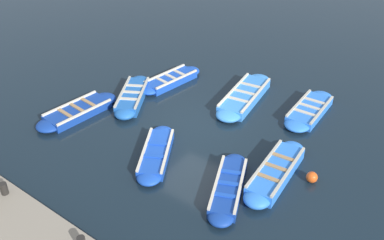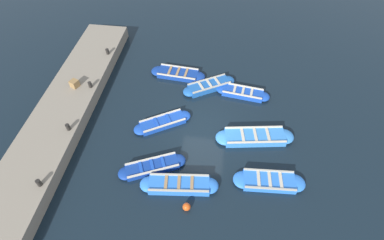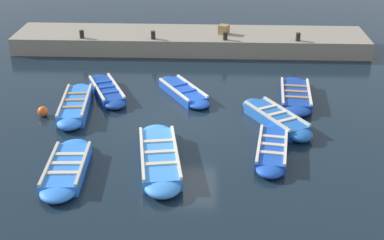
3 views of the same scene
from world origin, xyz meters
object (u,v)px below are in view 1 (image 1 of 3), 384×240
(boat_outer_left, at_px, (171,80))
(boat_alongside, at_px, (156,154))
(boat_far_corner, at_px, (276,172))
(boat_stern_in, at_px, (228,187))
(boat_end_of_row, at_px, (310,110))
(boat_drifting, at_px, (245,96))
(buoy_orange_near, at_px, (312,177))
(boat_inner_gap, at_px, (78,111))
(bollard_mid_south, at_px, (4,189))
(boat_broadside, at_px, (133,96))

(boat_outer_left, bearing_deg, boat_alongside, -146.01)
(boat_far_corner, xyz_separation_m, boat_stern_in, (-1.42, 0.81, -0.04))
(boat_end_of_row, relative_size, boat_stern_in, 1.02)
(boat_drifting, distance_m, buoy_orange_near, 5.11)
(boat_outer_left, bearing_deg, boat_end_of_row, -77.17)
(boat_inner_gap, distance_m, boat_alongside, 4.05)
(boat_far_corner, relative_size, boat_end_of_row, 1.09)
(buoy_orange_near, bearing_deg, boat_end_of_row, 25.71)
(boat_outer_left, bearing_deg, boat_stern_in, -126.49)
(boat_stern_in, bearing_deg, boat_outer_left, 53.51)
(boat_end_of_row, bearing_deg, boat_far_corner, -169.71)
(boat_inner_gap, bearing_deg, boat_alongside, -92.52)
(boat_drifting, height_order, bollard_mid_south, bollard_mid_south)
(boat_alongside, relative_size, bollard_mid_south, 8.92)
(boat_far_corner, bearing_deg, buoy_orange_near, -63.94)
(boat_broadside, height_order, boat_drifting, same)
(boat_end_of_row, relative_size, bollard_mid_south, 9.53)
(boat_stern_in, distance_m, buoy_orange_near, 2.61)
(boat_broadside, xyz_separation_m, boat_stern_in, (-2.16, -5.93, -0.03))
(boat_drifting, height_order, buoy_orange_near, boat_drifting)
(buoy_orange_near, bearing_deg, boat_stern_in, 136.66)
(boat_stern_in, height_order, bollard_mid_south, bollard_mid_south)
(boat_far_corner, relative_size, boat_stern_in, 1.11)
(boat_inner_gap, relative_size, boat_broadside, 1.07)
(boat_far_corner, xyz_separation_m, boat_broadside, (0.74, 6.74, -0.01))
(boat_end_of_row, bearing_deg, boat_alongside, 152.52)
(boat_stern_in, relative_size, bollard_mid_south, 9.33)
(boat_outer_left, height_order, boat_end_of_row, boat_outer_left)
(bollard_mid_south, relative_size, buoy_orange_near, 1.00)
(boat_end_of_row, height_order, boat_stern_in, boat_end_of_row)
(bollard_mid_south, xyz_separation_m, buoy_orange_near, (6.34, -6.15, -0.75))
(boat_inner_gap, relative_size, bollard_mid_south, 9.98)
(boat_inner_gap, relative_size, buoy_orange_near, 9.95)
(boat_end_of_row, bearing_deg, buoy_orange_near, -154.29)
(boat_stern_in, height_order, buoy_orange_near, boat_stern_in)
(boat_end_of_row, distance_m, buoy_orange_near, 3.96)
(boat_outer_left, distance_m, boat_inner_gap, 4.21)
(boat_outer_left, xyz_separation_m, boat_drifting, (0.66, -3.23, 0.03))
(boat_outer_left, relative_size, boat_drifting, 0.78)
(boat_far_corner, distance_m, buoy_orange_near, 1.09)
(boat_far_corner, height_order, boat_alongside, boat_far_corner)
(boat_far_corner, height_order, buoy_orange_near, boat_far_corner)
(boat_broadside, distance_m, boat_stern_in, 6.31)
(boat_end_of_row, relative_size, boat_alongside, 1.07)
(bollard_mid_south, bearing_deg, boat_broadside, 13.38)
(boat_broadside, bearing_deg, boat_far_corner, -96.30)
(buoy_orange_near, bearing_deg, bollard_mid_south, 135.88)
(boat_end_of_row, xyz_separation_m, bollard_mid_south, (-9.91, 4.44, 0.77))
(boat_end_of_row, xyz_separation_m, boat_alongside, (-5.51, 2.86, -0.01))
(boat_inner_gap, distance_m, boat_stern_in, 6.83)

